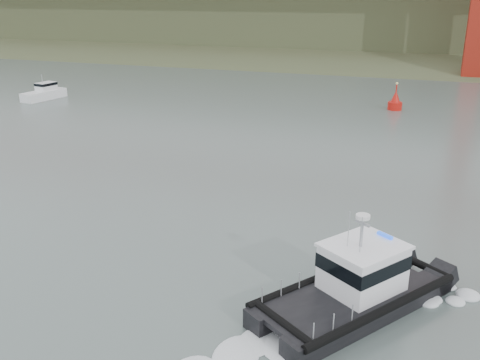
# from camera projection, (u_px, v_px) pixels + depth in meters

# --- Properties ---
(ground) EXTENTS (400.00, 400.00, 0.00)m
(ground) POSITION_uv_depth(u_px,v_px,m) (157.00, 285.00, 26.48)
(ground) COLOR #4B5954
(ground) RESTS_ON ground
(headlands) EXTENTS (500.00, 105.36, 27.12)m
(headlands) POSITION_uv_depth(u_px,v_px,m) (387.00, 17.00, 135.59)
(headlands) COLOR #364125
(headlands) RESTS_ON ground
(patrol_boat) EXTENTS (8.62, 10.17, 4.80)m
(patrol_boat) POSITION_uv_depth(u_px,v_px,m) (357.00, 285.00, 24.25)
(patrol_boat) COLOR black
(patrol_boat) RESTS_ON ground
(motorboat) EXTENTS (3.10, 6.45, 3.40)m
(motorboat) POSITION_uv_depth(u_px,v_px,m) (45.00, 93.00, 71.07)
(motorboat) COLOR white
(motorboat) RESTS_ON ground
(nav_buoy) EXTENTS (1.70, 1.70, 3.54)m
(nav_buoy) POSITION_uv_depth(u_px,v_px,m) (395.00, 102.00, 64.75)
(nav_buoy) COLOR red
(nav_buoy) RESTS_ON ground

